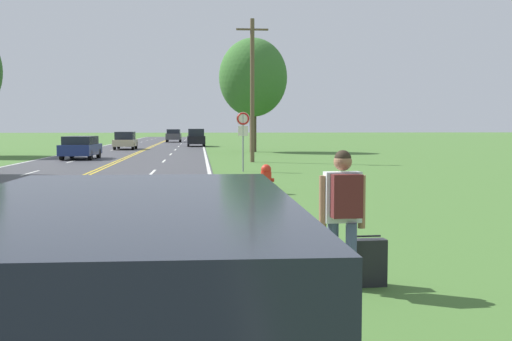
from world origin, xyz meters
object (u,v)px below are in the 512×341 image
car_dark_blue_hatchback_mid_near (81,147)px  car_black_van_receding (196,137)px  suitcase (368,263)px  traffic_sign (243,127)px  hitchhiker_person (343,205)px  fire_hydrant (266,179)px  car_dark_grey_suv_distant (174,135)px  car_champagne_sedan_mid_far (125,140)px  tree_left_verge (253,78)px

car_dark_blue_hatchback_mid_near → car_black_van_receding: (6.96, 24.40, 0.16)m
suitcase → traffic_sign: 20.76m
car_black_van_receding → hitchhiker_person: bearing=0.8°
fire_hydrant → car_dark_blue_hatchback_mid_near: car_dark_blue_hatchback_mid_near is taller
car_dark_blue_hatchback_mid_near → car_black_van_receding: bearing=-13.7°
traffic_sign → car_dark_grey_suv_distant: bearing=95.5°
car_champagne_sedan_mid_far → car_dark_blue_hatchback_mid_near: bearing=176.6°
fire_hydrant → car_champagne_sedan_mid_far: bearing=102.6°
hitchhiker_person → car_black_van_receding: (-2.07, 56.85, -0.14)m
fire_hydrant → suitcase: bearing=-89.4°
fire_hydrant → car_dark_grey_suv_distant: (-5.22, 63.11, 0.45)m
tree_left_verge → car_dark_grey_suv_distant: (-7.47, 31.69, -4.94)m
suitcase → car_dark_blue_hatchback_mid_near: 33.65m
suitcase → traffic_sign: size_ratio=0.24×
traffic_sign → car_black_van_receding: bearing=93.6°
suitcase → car_black_van_receding: bearing=-0.9°
tree_left_verge → traffic_sign: bearing=-96.0°
hitchhiker_person → car_dark_blue_hatchback_mid_near: 33.69m
suitcase → car_black_van_receding: (-2.43, 56.71, 0.62)m
car_champagne_sedan_mid_far → car_dark_grey_suv_distant: bearing=-7.6°
car_black_van_receding → car_dark_grey_suv_distant: size_ratio=1.03×
traffic_sign → car_black_van_receding: (-2.26, 36.02, -1.10)m
car_dark_blue_hatchback_mid_near → car_black_van_receding: size_ratio=0.93×
hitchhiker_person → car_dark_grey_suv_distant: hitchhiker_person is taller
fire_hydrant → car_black_van_receding: size_ratio=0.20×
car_dark_blue_hatchback_mid_near → car_champagne_sedan_mid_far: car_champagne_sedan_mid_far is taller
fire_hydrant → car_black_van_receding: 45.47m
car_dark_blue_hatchback_mid_near → car_black_van_receding: car_black_van_receding is taller
suitcase → car_dark_blue_hatchback_mid_near: (-9.39, 32.31, 0.46)m
hitchhiker_person → car_black_van_receding: car_black_van_receding is taller
hitchhiker_person → car_dark_grey_suv_distant: 74.72m
hitchhiker_person → car_dark_blue_hatchback_mid_near: hitchhiker_person is taller
car_black_van_receding → car_champagne_sedan_mid_far: bearing=-39.0°
hitchhiker_person → suitcase: size_ratio=2.66×
car_dark_blue_hatchback_mid_near → car_champagne_sedan_mid_far: (0.86, 16.52, 0.03)m
suitcase → car_champagne_sedan_mid_far: size_ratio=0.14×
car_black_van_receding → suitcase: bearing=1.2°
car_champagne_sedan_mid_far → traffic_sign: bearing=-163.9°
fire_hydrant → car_champagne_sedan_mid_far: 38.47m
suitcase → fire_hydrant: size_ratio=0.74×
car_champagne_sedan_mid_far → car_black_van_receding: car_black_van_receding is taller
car_black_van_receding → car_dark_grey_suv_distant: (-2.91, 17.70, -0.03)m
suitcase → hitchhiker_person: bearing=108.3°
traffic_sign → car_black_van_receding: 36.10m
car_dark_grey_suv_distant → car_dark_blue_hatchback_mid_near: bearing=-5.2°
hitchhiker_person → car_dark_grey_suv_distant: size_ratio=0.40×
hitchhiker_person → suitcase: bearing=-71.7°
tree_left_verge → car_dark_grey_suv_distant: size_ratio=2.06×
car_dark_blue_hatchback_mid_near → car_dark_grey_suv_distant: (4.05, 42.10, 0.13)m
car_champagne_sedan_mid_far → car_black_van_receding: (6.10, 7.87, 0.13)m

